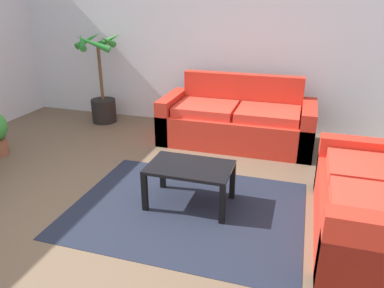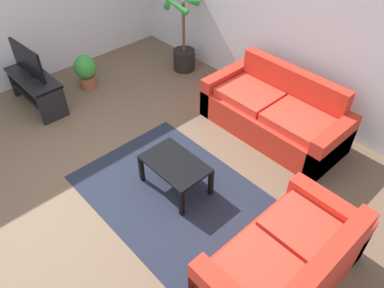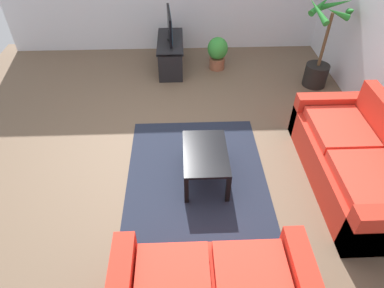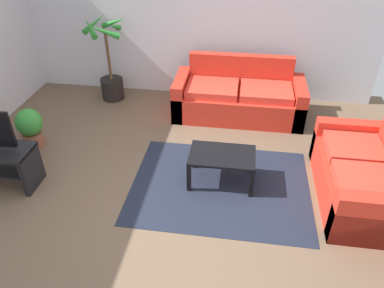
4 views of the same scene
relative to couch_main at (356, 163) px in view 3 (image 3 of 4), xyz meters
The scene contains 8 objects.
ground_plane 2.42m from the couch_main, 108.23° to the right, with size 6.60×6.60×0.00m, color brown.
couch_main is the anchor object (origin of this frame).
tv_stand 3.65m from the couch_main, 143.34° to the right, with size 1.10×0.45×0.53m.
tv 3.68m from the couch_main, 143.38° to the right, with size 0.82×0.10×0.50m.
coffee_table 1.76m from the couch_main, 94.21° to the right, with size 0.80×0.52×0.42m.
area_rug 1.88m from the couch_main, 93.98° to the right, with size 2.20×1.70×0.01m, color #1E2333.
potted_palm 2.25m from the couch_main, behind, with size 0.70×0.73×1.42m.
potted_plant_small 3.17m from the couch_main, 154.98° to the right, with size 0.36×0.36×0.58m.
Camera 3 is at (3.44, 0.27, 3.03)m, focal length 31.24 mm.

